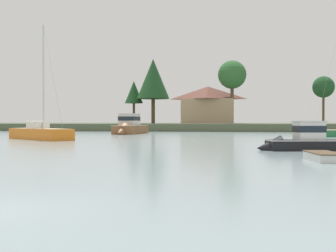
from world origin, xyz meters
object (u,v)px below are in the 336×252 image
cruiser_black (301,144)px  dinghy_white (323,158)px  sailboat_orange (40,137)px  cruiser_wood (129,129)px

cruiser_black → dinghy_white: bearing=-90.4°
sailboat_orange → dinghy_white: 31.77m
sailboat_orange → cruiser_wood: bearing=76.8°
cruiser_wood → sailboat_orange: (-4.59, -19.65, -0.41)m
cruiser_black → sailboat_orange: bearing=153.3°
cruiser_black → cruiser_wood: size_ratio=0.64×
cruiser_wood → dinghy_white: cruiser_wood is taller
cruiser_wood → dinghy_white: (20.18, -39.54, -0.55)m
sailboat_orange → dinghy_white: sailboat_orange is taller
sailboat_orange → cruiser_black: bearing=-26.7°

